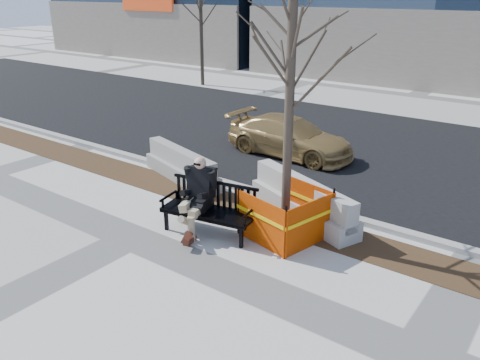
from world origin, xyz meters
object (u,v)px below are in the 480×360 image
at_px(jersey_barrier_right, 302,217).
at_px(jersey_barrier_left, 182,179).
at_px(seated_man, 199,229).
at_px(bench, 209,233).
at_px(tree_fence, 284,235).
at_px(sedan, 289,155).

bearing_deg(jersey_barrier_right, jersey_barrier_left, -159.45).
relative_size(seated_man, jersey_barrier_right, 0.51).
bearing_deg(jersey_barrier_right, seated_man, -106.08).
relative_size(bench, seated_man, 1.25).
xyz_separation_m(seated_man, jersey_barrier_left, (-2.39, 2.03, 0.00)).
relative_size(seated_man, jersey_barrier_left, 0.55).
relative_size(tree_fence, sedan, 1.34).
distance_m(sedan, jersey_barrier_right, 4.59).
xyz_separation_m(sedan, jersey_barrier_left, (-1.28, -3.65, 0.00)).
xyz_separation_m(tree_fence, jersey_barrier_left, (-4.05, 1.14, 0.00)).
height_order(sedan, jersey_barrier_right, sedan).
bearing_deg(jersey_barrier_right, sedan, 147.13).
bearing_deg(jersey_barrier_left, tree_fence, 0.96).
distance_m(bench, seated_man, 0.28).
bearing_deg(jersey_barrier_right, tree_fence, -59.12).
height_order(seated_man, jersey_barrier_left, seated_man).
bearing_deg(bench, jersey_barrier_left, 132.25).
bearing_deg(sedan, bench, -164.94).
distance_m(sedan, jersey_barrier_left, 3.87).
height_order(tree_fence, jersey_barrier_right, tree_fence).
distance_m(seated_man, jersey_barrier_right, 2.43).
distance_m(tree_fence, sedan, 5.53).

